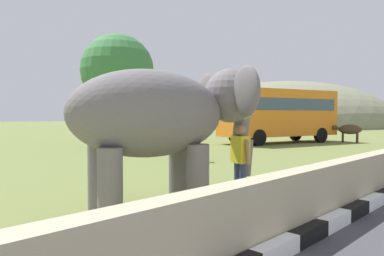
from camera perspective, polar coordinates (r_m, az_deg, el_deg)
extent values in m
cube|color=white|center=(5.01, 12.93, -18.20)|extent=(0.90, 0.20, 0.24)
cube|color=black|center=(5.76, 17.73, -15.53)|extent=(0.90, 0.20, 0.24)
cube|color=white|center=(6.55, 21.32, -13.42)|extent=(0.90, 0.20, 0.24)
cube|color=black|center=(7.36, 24.08, -11.74)|extent=(0.90, 0.20, 0.24)
cube|color=white|center=(8.19, 26.26, -10.37)|extent=(0.90, 0.20, 0.24)
cube|color=tan|center=(4.44, 3.94, -15.68)|extent=(28.00, 0.36, 1.00)
cylinder|color=slate|center=(7.91, -2.04, -6.73)|extent=(0.44, 0.44, 1.29)
cylinder|color=slate|center=(7.11, 0.92, -7.73)|extent=(0.44, 0.44, 1.29)
cylinder|color=slate|center=(7.40, -14.28, -7.41)|extent=(0.44, 0.44, 1.29)
cylinder|color=slate|center=(6.53, -12.67, -8.65)|extent=(0.44, 0.44, 1.29)
ellipsoid|color=slate|center=(7.09, -6.88, 2.30)|extent=(3.46, 2.57, 1.70)
sphere|color=slate|center=(7.91, 6.07, 5.04)|extent=(1.16, 1.16, 1.16)
ellipsoid|color=#D84C8C|center=(8.08, 7.83, 6.03)|extent=(0.56, 0.72, 0.44)
ellipsoid|color=slate|center=(8.52, 2.44, 5.17)|extent=(0.53, 0.93, 1.00)
ellipsoid|color=slate|center=(7.18, 8.39, 5.74)|extent=(0.53, 0.93, 1.00)
cylinder|color=slate|center=(8.06, 7.80, 1.06)|extent=(0.50, 0.62, 1.00)
cylinder|color=slate|center=(8.18, 8.45, -4.55)|extent=(0.37, 0.43, 0.83)
cone|color=beige|center=(8.26, 6.39, 1.79)|extent=(0.33, 0.58, 0.22)
cone|color=beige|center=(7.79, 8.59, 1.76)|extent=(0.33, 0.58, 0.22)
cylinder|color=navy|center=(8.10, 7.11, -8.22)|extent=(0.15, 0.15, 0.82)
cylinder|color=navy|center=(7.94, 7.94, -8.44)|extent=(0.15, 0.15, 0.82)
cube|color=yellow|center=(7.93, 7.55, -3.35)|extent=(0.35, 0.46, 0.58)
cylinder|color=#9E7251|center=(8.14, 6.49, -3.40)|extent=(0.12, 0.12, 0.52)
cylinder|color=#9E7251|center=(7.72, 8.66, -3.71)|extent=(0.13, 0.15, 0.53)
sphere|color=#9E7251|center=(7.90, 7.56, -0.24)|extent=(0.23, 0.23, 0.23)
cube|color=orange|center=(24.90, 13.41, 2.31)|extent=(8.71, 4.80, 3.00)
cube|color=#3F5160|center=(24.91, 13.42, 3.55)|extent=(8.08, 4.65, 0.76)
cylinder|color=black|center=(27.62, 15.85, -0.86)|extent=(1.04, 0.58, 1.00)
cylinder|color=black|center=(26.04, 19.44, -1.07)|extent=(1.04, 0.58, 1.00)
cylinder|color=black|center=(24.13, 6.86, -1.21)|extent=(1.04, 0.58, 1.00)
cylinder|color=black|center=(22.32, 10.33, -1.48)|extent=(1.04, 0.58, 1.00)
cylinder|color=#473323|center=(15.10, 0.36, -3.78)|extent=(0.12, 0.12, 0.65)
cylinder|color=#473323|center=(14.90, -0.79, -3.85)|extent=(0.12, 0.12, 0.65)
cylinder|color=#473323|center=(15.85, -1.48, -3.50)|extent=(0.12, 0.12, 0.65)
cylinder|color=#473323|center=(15.66, -2.59, -3.57)|extent=(0.12, 0.12, 0.65)
ellipsoid|color=#473323|center=(15.33, -1.15, -1.54)|extent=(0.90, 1.59, 0.66)
ellipsoid|color=#473323|center=(14.55, 0.83, -1.34)|extent=(0.34, 0.45, 0.32)
cylinder|color=#473323|center=(26.61, 22.50, -1.42)|extent=(0.12, 0.12, 0.65)
cylinder|color=#473323|center=(26.97, 22.44, -1.38)|extent=(0.12, 0.12, 0.65)
cylinder|color=#473323|center=(26.70, 24.42, -1.44)|extent=(0.12, 0.12, 0.65)
cylinder|color=#473323|center=(27.06, 24.34, -1.39)|extent=(0.12, 0.12, 0.65)
ellipsoid|color=#473323|center=(26.81, 23.44, -0.19)|extent=(1.20, 1.61, 0.66)
ellipsoid|color=#473323|center=(26.73, 21.46, 0.05)|extent=(0.41, 0.47, 0.32)
cylinder|color=brown|center=(22.21, -11.50, 1.48)|extent=(0.36, 0.36, 3.32)
sphere|color=#38783C|center=(22.36, -11.55, 8.79)|extent=(4.31, 4.31, 4.31)
ellipsoid|color=gray|center=(64.47, 14.77, 0.30)|extent=(42.50, 34.00, 14.99)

